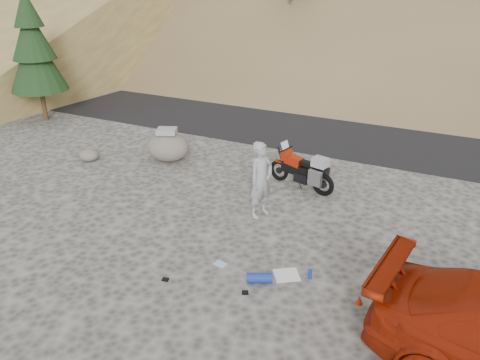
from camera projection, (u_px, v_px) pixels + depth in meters
name	position (u px, v px, depth m)	size (l,w,h in m)	color
ground	(240.00, 232.00, 11.19)	(140.00, 140.00, 0.00)	#413F3C
road	(338.00, 125.00, 18.54)	(120.00, 7.00, 0.05)	black
conifer_verge	(33.00, 47.00, 17.97)	(2.20, 2.20, 5.04)	#3B2115
motorcycle	(304.00, 171.00, 13.13)	(2.11, 0.93, 1.28)	black
man	(260.00, 215.00, 11.96)	(0.72, 0.47, 1.98)	#98989E
boulder	(168.00, 146.00, 15.07)	(1.59, 1.41, 1.09)	#5D5850
small_rock	(89.00, 155.00, 15.15)	(0.75, 0.70, 0.38)	#5D5850
gear_white_cloth	(287.00, 275.00, 9.65)	(0.51, 0.45, 0.02)	white
gear_blue_mat	(260.00, 278.00, 9.41)	(0.21, 0.21, 0.52)	navy
gear_bottle	(310.00, 274.00, 9.52)	(0.07, 0.07, 0.21)	navy
gear_funnel	(359.00, 300.00, 8.82)	(0.14, 0.14, 0.18)	red
gear_glove_a	(165.00, 280.00, 9.50)	(0.13, 0.09, 0.04)	black
gear_glove_b	(245.00, 293.00, 9.12)	(0.13, 0.09, 0.04)	black
gear_blue_cloth	(220.00, 264.00, 10.01)	(0.26, 0.19, 0.01)	#98BCEC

